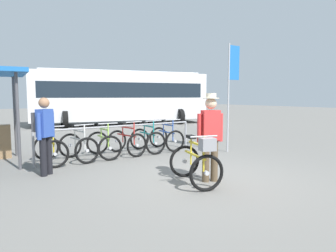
{
  "coord_description": "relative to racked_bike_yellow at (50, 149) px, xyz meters",
  "views": [
    {
      "loc": [
        -4.05,
        -4.61,
        1.67
      ],
      "look_at": [
        -0.21,
        0.99,
        1.0
      ],
      "focal_mm": 32.53,
      "sensor_mm": 36.0,
      "label": 1
    }
  ],
  "objects": [
    {
      "name": "ground_plane",
      "position": [
        2.26,
        -3.12,
        -0.37
      ],
      "size": [
        80.0,
        80.0,
        0.0
      ],
      "primitive_type": "plane",
      "color": "slate"
    },
    {
      "name": "bike_rack_rail",
      "position": [
        1.86,
        -0.14,
        0.33
      ],
      "size": [
        4.61,
        0.15,
        0.88
      ],
      "color": "#99999E",
      "rests_on": "ground"
    },
    {
      "name": "racked_bike_yellow",
      "position": [
        0.0,
        0.0,
        0.0
      ],
      "size": [
        0.7,
        1.12,
        0.97
      ],
      "color": "black",
      "rests_on": "ground"
    },
    {
      "name": "racked_bike_white",
      "position": [
        0.7,
        0.01,
        0.0
      ],
      "size": [
        0.78,
        1.18,
        0.98
      ],
      "color": "black",
      "rests_on": "ground"
    },
    {
      "name": "racked_bike_lime",
      "position": [
        1.4,
        0.03,
        0.0
      ],
      "size": [
        0.72,
        1.12,
        0.97
      ],
      "color": "black",
      "rests_on": "ground"
    },
    {
      "name": "racked_bike_red",
      "position": [
        2.1,
        0.04,
        0.0
      ],
      "size": [
        0.79,
        1.16,
        0.97
      ],
      "color": "black",
      "rests_on": "ground"
    },
    {
      "name": "racked_bike_teal",
      "position": [
        2.8,
        0.05,
        -0.0
      ],
      "size": [
        0.71,
        1.11,
        0.97
      ],
      "color": "black",
      "rests_on": "ground"
    },
    {
      "name": "racked_bike_blue",
      "position": [
        3.5,
        0.07,
        0.0
      ],
      "size": [
        0.73,
        1.14,
        0.97
      ],
      "color": "black",
      "rests_on": "ground"
    },
    {
      "name": "featured_bicycle",
      "position": [
        1.83,
        -3.41,
        0.08
      ],
      "size": [
        0.92,
        1.25,
        0.97
      ],
      "color": "black",
      "rests_on": "ground"
    },
    {
      "name": "person_with_featured_bike",
      "position": [
        2.2,
        -3.37,
        0.58
      ],
      "size": [
        0.5,
        0.32,
        1.72
      ],
      "color": "brown",
      "rests_on": "ground"
    },
    {
      "name": "pedestrian_with_backpack",
      "position": [
        -0.35,
        -1.05,
        0.57
      ],
      "size": [
        0.47,
        0.46,
        1.64
      ],
      "color": "black",
      "rests_on": "ground"
    },
    {
      "name": "bus_distant",
      "position": [
        6.13,
        8.69,
        1.37
      ],
      "size": [
        10.3,
        4.79,
        3.08
      ],
      "color": "silver",
      "rests_on": "ground"
    },
    {
      "name": "banner_flag",
      "position": [
        4.92,
        -1.3,
        1.86
      ],
      "size": [
        0.45,
        0.05,
        3.2
      ],
      "color": "#B2B2B7",
      "rests_on": "ground"
    }
  ]
}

